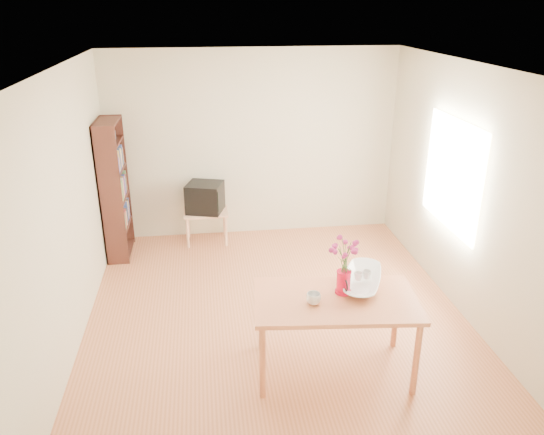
{
  "coord_description": "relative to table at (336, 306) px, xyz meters",
  "views": [
    {
      "loc": [
        -0.7,
        -4.9,
        3.15
      ],
      "look_at": [
        0.0,
        0.3,
        1.0
      ],
      "focal_mm": 35.0,
      "sensor_mm": 36.0,
      "label": 1
    }
  ],
  "objects": [
    {
      "name": "flowers",
      "position": [
        0.08,
        0.09,
        0.46
      ],
      "size": [
        0.25,
        0.25,
        0.35
      ],
      "primitive_type": null,
      "color": "#CB2F83",
      "rests_on": "pitcher"
    },
    {
      "name": "table",
      "position": [
        0.0,
        0.0,
        0.0
      ],
      "size": [
        1.49,
        0.95,
        0.75
      ],
      "rotation": [
        0.0,
        0.0,
        -0.1
      ],
      "color": "#CB6E45",
      "rests_on": "ground"
    },
    {
      "name": "room",
      "position": [
        -0.36,
        1.02,
        0.63
      ],
      "size": [
        4.5,
        4.5,
        4.5
      ],
      "color": "#B46540",
      "rests_on": "ground"
    },
    {
      "name": "bowl",
      "position": [
        0.3,
        0.23,
        0.31
      ],
      "size": [
        0.64,
        0.64,
        0.46
      ],
      "primitive_type": "imported",
      "rotation": [
        0.0,
        0.0,
        -0.39
      ],
      "color": "white",
      "rests_on": "table"
    },
    {
      "name": "television",
      "position": [
        -1.08,
        3.0,
        -0.01
      ],
      "size": [
        0.56,
        0.54,
        0.4
      ],
      "rotation": [
        0.0,
        0.0,
        -0.29
      ],
      "color": "black",
      "rests_on": "tv_stand"
    },
    {
      "name": "pitcher",
      "position": [
        0.08,
        0.09,
        0.18
      ],
      "size": [
        0.14,
        0.22,
        0.22
      ],
      "rotation": [
        0.0,
        0.0,
        0.0
      ],
      "color": "red",
      "rests_on": "table"
    },
    {
      "name": "bookshelf",
      "position": [
        -2.23,
        2.77,
        0.17
      ],
      "size": [
        0.28,
        0.7,
        1.8
      ],
      "color": "#341611",
      "rests_on": "ground"
    },
    {
      "name": "teacup_a",
      "position": [
        0.26,
        0.23,
        0.26
      ],
      "size": [
        0.09,
        0.09,
        0.07
      ],
      "primitive_type": "imported",
      "rotation": [
        0.0,
        0.0,
        0.5
      ],
      "color": "white",
      "rests_on": "bowl"
    },
    {
      "name": "teacup_b",
      "position": [
        0.35,
        0.25,
        0.26
      ],
      "size": [
        0.07,
        0.07,
        0.07
      ],
      "primitive_type": "imported",
      "rotation": [
        0.0,
        0.0,
        1.6
      ],
      "color": "white",
      "rests_on": "bowl"
    },
    {
      "name": "mug",
      "position": [
        -0.21,
        -0.06,
        0.13
      ],
      "size": [
        0.17,
        0.17,
        0.1
      ],
      "primitive_type": "imported",
      "rotation": [
        0.0,
        0.0,
        3.68
      ],
      "color": "white",
      "rests_on": "table"
    },
    {
      "name": "tv_stand",
      "position": [
        -1.08,
        2.99,
        -0.28
      ],
      "size": [
        0.6,
        0.45,
        0.46
      ],
      "color": "#E3A880",
      "rests_on": "ground"
    }
  ]
}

